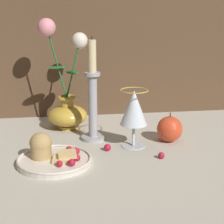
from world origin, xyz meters
The scene contains 8 objects.
ground_plane centered at (0.00, 0.00, 0.00)m, with size 2.40×2.40×0.00m, color #B7B2A3.
vase centered at (-0.09, 0.18, 0.10)m, with size 0.15×0.13×0.35m.
plate_with_pastries centered at (-0.13, -0.09, 0.02)m, with size 0.19×0.19×0.08m.
wine_glass centered at (0.10, -0.01, 0.11)m, with size 0.08×0.08×0.16m.
candlestick centered at (-0.01, 0.06, 0.12)m, with size 0.07×0.07×0.30m.
apple_beside_vase centered at (0.21, 0.02, 0.04)m, with size 0.07×0.07×0.09m.
berry_near_plate centered at (0.15, -0.11, 0.01)m, with size 0.02×0.02×0.02m, color #AD192D.
berry_front_center centered at (0.02, -0.03, 0.01)m, with size 0.02×0.02×0.02m, color #AD192D.
Camera 1 is at (-0.10, -0.98, 0.38)m, focal length 60.00 mm.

